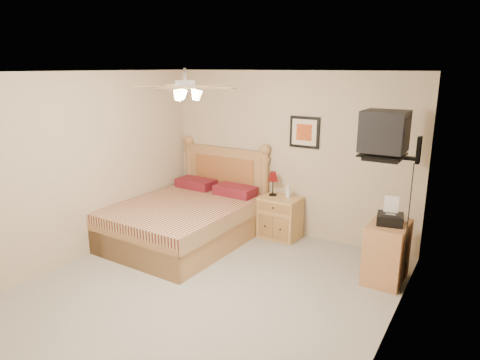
% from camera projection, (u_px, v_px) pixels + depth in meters
% --- Properties ---
extents(floor, '(4.50, 4.50, 0.00)m').
position_uv_depth(floor, '(203.00, 293.00, 4.97)').
color(floor, '#9C978D').
rests_on(floor, ground).
extents(ceiling, '(4.00, 4.50, 0.04)m').
position_uv_depth(ceiling, '(197.00, 72.00, 4.33)').
color(ceiling, white).
rests_on(ceiling, ground).
extents(wall_back, '(4.00, 0.04, 2.50)m').
position_uv_depth(wall_back, '(288.00, 155.00, 6.51)').
color(wall_back, '#C7B193').
rests_on(wall_back, ground).
extents(wall_left, '(0.04, 4.50, 2.50)m').
position_uv_depth(wall_left, '(78.00, 168.00, 5.65)').
color(wall_left, '#C7B193').
rests_on(wall_left, ground).
extents(wall_right, '(0.04, 4.50, 2.50)m').
position_uv_depth(wall_right, '(389.00, 224.00, 3.65)').
color(wall_right, '#C7B193').
rests_on(wall_right, ground).
extents(bed, '(1.71, 2.22, 1.40)m').
position_uv_depth(bed, '(183.00, 196.00, 6.29)').
color(bed, '#A77E4A').
rests_on(bed, ground).
extents(nightstand, '(0.60, 0.46, 0.64)m').
position_uv_depth(nightstand, '(280.00, 217.00, 6.54)').
color(nightstand, tan).
rests_on(nightstand, ground).
extents(table_lamp, '(0.25, 0.25, 0.37)m').
position_uv_depth(table_lamp, '(273.00, 184.00, 6.53)').
color(table_lamp, '#590707').
rests_on(table_lamp, nightstand).
extents(lotion_bottle, '(0.11, 0.11, 0.21)m').
position_uv_depth(lotion_bottle, '(288.00, 191.00, 6.42)').
color(lotion_bottle, silver).
rests_on(lotion_bottle, nightstand).
extents(framed_picture, '(0.46, 0.04, 0.46)m').
position_uv_depth(framed_picture, '(305.00, 132.00, 6.26)').
color(framed_picture, black).
rests_on(framed_picture, wall_back).
extents(dresser, '(0.45, 0.64, 0.74)m').
position_uv_depth(dresser, '(387.00, 252.00, 5.20)').
color(dresser, '#A96B3B').
rests_on(dresser, ground).
extents(fax_machine, '(0.35, 0.37, 0.32)m').
position_uv_depth(fax_machine, '(391.00, 211.00, 5.04)').
color(fax_machine, black).
rests_on(fax_machine, dresser).
extents(magazine_lower, '(0.29, 0.34, 0.03)m').
position_uv_depth(magazine_lower, '(388.00, 217.00, 5.28)').
color(magazine_lower, beige).
rests_on(magazine_lower, dresser).
extents(magazine_upper, '(0.18, 0.24, 0.02)m').
position_uv_depth(magazine_upper, '(388.00, 215.00, 5.27)').
color(magazine_upper, gray).
rests_on(magazine_upper, magazine_lower).
extents(wall_tv, '(0.56, 0.46, 0.58)m').
position_uv_depth(wall_tv, '(398.00, 136.00, 4.74)').
color(wall_tv, black).
rests_on(wall_tv, wall_right).
extents(ceiling_fan, '(1.14, 1.14, 0.28)m').
position_uv_depth(ceiling_fan, '(185.00, 87.00, 4.20)').
color(ceiling_fan, white).
rests_on(ceiling_fan, ceiling).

